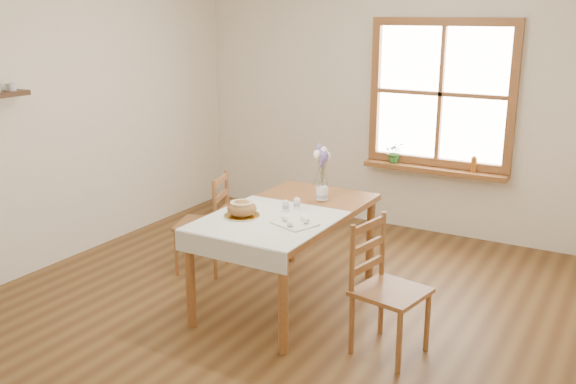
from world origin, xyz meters
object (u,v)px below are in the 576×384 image
(dining_table, at_px, (288,221))
(chair_left, at_px, (201,223))
(chair_right, at_px, (391,290))
(flower_vase, at_px, (322,194))
(bread_plate, at_px, (242,216))

(dining_table, bearing_deg, chair_left, 170.60)
(chair_left, distance_m, chair_right, 2.05)
(chair_right, bearing_deg, dining_table, 80.12)
(dining_table, distance_m, chair_right, 1.09)
(chair_left, distance_m, flower_vase, 1.16)
(chair_left, bearing_deg, dining_table, 62.41)
(bread_plate, height_order, flower_vase, flower_vase)
(dining_table, distance_m, bread_plate, 0.40)
(bread_plate, bearing_deg, chair_left, 147.49)
(chair_right, relative_size, flower_vase, 8.41)
(chair_right, bearing_deg, flower_vase, 60.88)
(dining_table, xyz_separation_m, chair_right, (1.01, -0.37, -0.21))
(dining_table, bearing_deg, flower_vase, 74.34)
(flower_vase, bearing_deg, bread_plate, -114.06)
(dining_table, distance_m, chair_left, 1.01)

